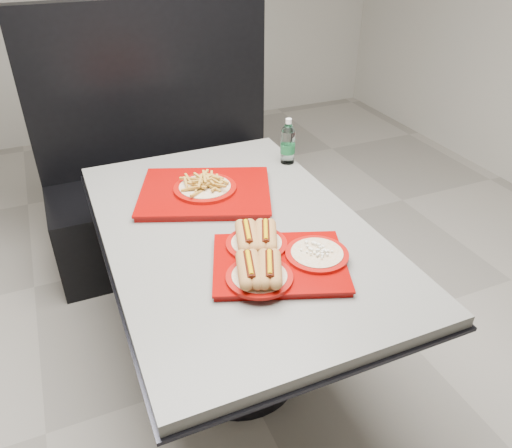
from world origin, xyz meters
name	(u,v)px	position (x,y,z in m)	size (l,w,h in m)	color
ground	(239,370)	(0.00, 0.00, 0.00)	(6.00, 6.00, 0.00)	gray
diner_table	(236,263)	(0.00, 0.00, 0.58)	(0.92, 1.42, 0.75)	black
booth_bench	(167,182)	(0.00, 1.09, 0.40)	(1.30, 0.57, 1.35)	black
tray_near	(274,258)	(0.03, -0.27, 0.78)	(0.50, 0.45, 0.09)	#7F0503
tray_far	(205,189)	(-0.03, 0.25, 0.78)	(0.62, 0.55, 0.10)	#7F0503
water_bottle	(288,144)	(0.41, 0.41, 0.84)	(0.06, 0.06, 0.20)	silver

